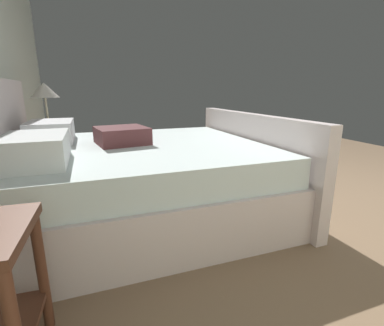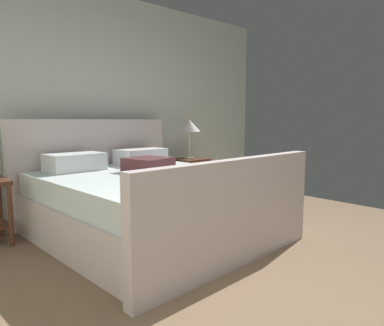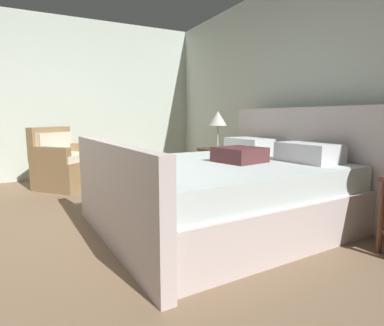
# 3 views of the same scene
# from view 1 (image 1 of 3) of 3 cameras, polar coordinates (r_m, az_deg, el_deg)

# --- Properties ---
(ground_plane) EXTENTS (6.13, 6.15, 0.02)m
(ground_plane) POSITION_cam_1_polar(r_m,az_deg,el_deg) (3.15, 26.26, -6.78)
(ground_plane) COLOR #84684E
(bed) EXTENTS (2.10, 2.31, 1.15)m
(bed) POSITION_cam_1_polar(r_m,az_deg,el_deg) (2.44, -10.95, -2.55)
(bed) COLOR silver
(bed) RESTS_ON ground
(nightstand_right) EXTENTS (0.44, 0.44, 0.60)m
(nightstand_right) POSITION_cam_1_polar(r_m,az_deg,el_deg) (3.76, -26.81, 2.96)
(nightstand_right) COLOR #552F1F
(nightstand_right) RESTS_ON ground
(table_lamp_right) EXTENTS (0.31, 0.31, 0.55)m
(table_lamp_right) POSITION_cam_1_polar(r_m,az_deg,el_deg) (3.70, -27.98, 12.79)
(table_lamp_right) COLOR #B7B293
(table_lamp_right) RESTS_ON nightstand_right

